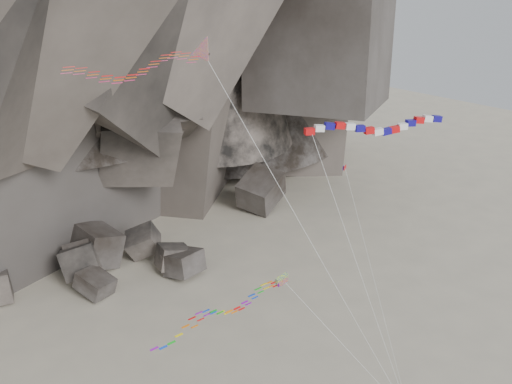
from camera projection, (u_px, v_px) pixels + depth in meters
boulder_field at (133, 249)px, 78.51m from camera, size 64.54×17.70×7.63m
delta_kite at (131, 67)px, 33.95m from camera, size 23.57×9.73×32.37m
banner_kite at (376, 128)px, 45.25m from camera, size 11.01×9.12×25.12m
parafoil_kite at (217, 312)px, 42.39m from camera, size 20.64×8.40×13.17m
pennant_kite at (359, 221)px, 47.93m from camera, size 1.16×8.66×20.89m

